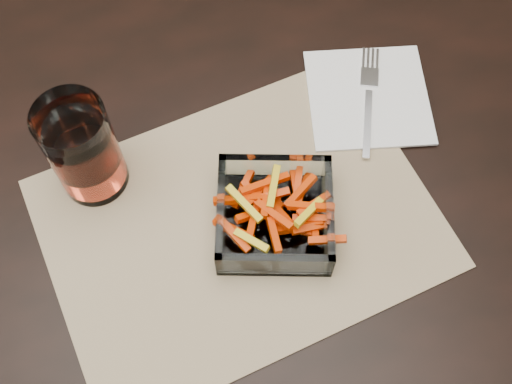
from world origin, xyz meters
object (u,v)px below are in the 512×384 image
(dining_table, at_px, (166,251))
(tumbler, at_px, (84,152))
(glass_bowl, at_px, (274,216))
(fork, at_px, (369,97))

(dining_table, bearing_deg, tumbler, 124.78)
(dining_table, bearing_deg, glass_bowl, -15.97)
(glass_bowl, distance_m, fork, 0.22)
(tumbler, bearing_deg, glass_bowl, -32.25)
(dining_table, xyz_separation_m, tumbler, (-0.06, 0.08, 0.16))
(fork, bearing_deg, tumbler, -154.89)
(tumbler, xyz_separation_m, fork, (0.36, 0.01, -0.06))
(dining_table, xyz_separation_m, glass_bowl, (0.13, -0.04, 0.11))
(fork, bearing_deg, glass_bowl, -118.76)
(glass_bowl, bearing_deg, fork, 38.24)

